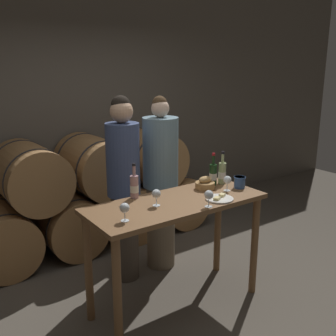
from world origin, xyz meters
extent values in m
plane|color=#564F44|center=(0.00, 0.00, 0.00)|extent=(10.00, 10.00, 0.00)
cube|color=#60594F|center=(0.00, 2.13, 1.60)|extent=(10.00, 0.12, 3.20)
cylinder|color=#9E7042|center=(-1.07, 1.57, 0.33)|extent=(0.66, 0.86, 0.66)
cylinder|color=#2D2D33|center=(-1.07, 1.30, 0.33)|extent=(0.67, 0.02, 0.67)
cylinder|color=#9E7042|center=(-0.36, 1.57, 0.33)|extent=(0.66, 0.86, 0.66)
cylinder|color=#2D2D33|center=(-0.36, 1.30, 0.33)|extent=(0.67, 0.02, 0.67)
cylinder|color=#2D2D33|center=(-0.36, 1.85, 0.33)|extent=(0.67, 0.02, 0.67)
cylinder|color=#9E7042|center=(0.36, 1.57, 0.33)|extent=(0.66, 0.86, 0.66)
cylinder|color=#2D2D33|center=(0.36, 1.30, 0.33)|extent=(0.67, 0.02, 0.67)
cylinder|color=#2D2D33|center=(0.36, 1.85, 0.33)|extent=(0.67, 0.02, 0.67)
cylinder|color=#9E7042|center=(1.07, 1.57, 0.33)|extent=(0.66, 0.86, 0.66)
cylinder|color=#2D2D33|center=(1.07, 1.30, 0.33)|extent=(0.67, 0.02, 0.67)
cylinder|color=#2D2D33|center=(1.07, 1.85, 0.33)|extent=(0.67, 0.02, 0.67)
cylinder|color=#9E7042|center=(-0.72, 1.57, 0.92)|extent=(0.66, 0.86, 0.66)
cylinder|color=#2D2D33|center=(-0.72, 1.30, 0.92)|extent=(0.67, 0.02, 0.67)
cylinder|color=#2D2D33|center=(-0.72, 1.85, 0.92)|extent=(0.67, 0.02, 0.67)
cylinder|color=#9E7042|center=(0.00, 1.57, 0.92)|extent=(0.66, 0.86, 0.66)
cylinder|color=#2D2D33|center=(0.00, 1.30, 0.92)|extent=(0.67, 0.02, 0.67)
cylinder|color=#2D2D33|center=(0.00, 1.85, 0.92)|extent=(0.67, 0.02, 0.67)
cylinder|color=#9E7042|center=(0.72, 1.57, 0.92)|extent=(0.66, 0.86, 0.66)
cylinder|color=#2D2D33|center=(0.72, 1.30, 0.92)|extent=(0.67, 0.02, 0.67)
cylinder|color=#2D2D33|center=(0.72, 1.85, 0.92)|extent=(0.67, 0.02, 0.67)
cylinder|color=brown|center=(-0.69, -0.24, 0.46)|extent=(0.06, 0.06, 0.92)
cylinder|color=brown|center=(0.69, -0.24, 0.46)|extent=(0.06, 0.06, 0.92)
cylinder|color=brown|center=(-0.69, 0.24, 0.46)|extent=(0.06, 0.06, 0.92)
cylinder|color=brown|center=(0.69, 0.24, 0.46)|extent=(0.06, 0.06, 0.92)
cube|color=brown|center=(0.00, 0.00, 0.94)|extent=(1.50, 0.61, 0.04)
cylinder|color=#4C4238|center=(-0.12, 0.66, 0.43)|extent=(0.25, 0.25, 0.85)
cylinder|color=#3D4C75|center=(-0.12, 0.66, 1.19)|extent=(0.31, 0.31, 0.67)
sphere|color=tan|center=(-0.12, 0.66, 1.63)|extent=(0.21, 0.21, 0.21)
sphere|color=black|center=(-0.12, 0.67, 1.69)|extent=(0.17, 0.17, 0.17)
cylinder|color=#756651|center=(0.29, 0.66, 0.43)|extent=(0.28, 0.28, 0.86)
cylinder|color=gray|center=(0.29, 0.66, 1.20)|extent=(0.35, 0.35, 0.68)
sphere|color=beige|center=(0.29, 0.66, 1.63)|extent=(0.17, 0.17, 0.17)
sphere|color=#47331E|center=(0.29, 0.67, 1.68)|extent=(0.14, 0.14, 0.14)
cylinder|color=#193819|center=(0.53, 0.16, 1.05)|extent=(0.07, 0.07, 0.19)
cylinder|color=#193819|center=(0.53, 0.16, 1.19)|extent=(0.03, 0.03, 0.09)
cylinder|color=maroon|center=(0.53, 0.16, 1.25)|extent=(0.03, 0.03, 0.02)
cylinder|color=white|center=(0.53, 0.16, 1.04)|extent=(0.07, 0.07, 0.06)
cylinder|color=#ADBC7F|center=(0.63, 0.14, 1.06)|extent=(0.07, 0.07, 0.20)
cylinder|color=#ADBC7F|center=(0.63, 0.14, 1.20)|extent=(0.03, 0.03, 0.09)
cylinder|color=black|center=(0.63, 0.14, 1.25)|extent=(0.03, 0.03, 0.02)
cylinder|color=white|center=(0.63, 0.14, 1.04)|extent=(0.07, 0.07, 0.06)
cylinder|color=#BC8E93|center=(-0.24, 0.26, 1.05)|extent=(0.07, 0.07, 0.19)
cylinder|color=#BC8E93|center=(-0.24, 0.26, 1.19)|extent=(0.03, 0.03, 0.09)
cylinder|color=black|center=(-0.24, 0.26, 1.24)|extent=(0.03, 0.03, 0.02)
cylinder|color=white|center=(-0.24, 0.26, 1.04)|extent=(0.07, 0.07, 0.06)
cylinder|color=#335693|center=(0.66, -0.05, 1.01)|extent=(0.10, 0.10, 0.10)
cylinder|color=#335693|center=(0.66, -0.05, 1.06)|extent=(0.11, 0.11, 0.01)
cylinder|color=#A87F4C|center=(0.39, 0.11, 0.99)|extent=(0.17, 0.17, 0.06)
ellipsoid|color=tan|center=(0.39, 0.11, 1.04)|extent=(0.13, 0.08, 0.06)
cylinder|color=white|center=(0.30, -0.18, 0.97)|extent=(0.23, 0.23, 0.01)
cube|color=beige|center=(0.35, -0.16, 0.98)|extent=(0.07, 0.06, 0.02)
cube|color=#E0CC7F|center=(0.26, -0.20, 0.98)|extent=(0.07, 0.06, 0.02)
cylinder|color=white|center=(-0.55, -0.13, 0.96)|extent=(0.06, 0.06, 0.00)
cylinder|color=white|center=(-0.55, -0.13, 0.99)|extent=(0.01, 0.01, 0.06)
sphere|color=white|center=(-0.55, -0.13, 1.06)|extent=(0.07, 0.07, 0.07)
cylinder|color=white|center=(-0.20, 0.00, 0.96)|extent=(0.06, 0.06, 0.00)
cylinder|color=white|center=(-0.20, 0.00, 0.99)|extent=(0.01, 0.01, 0.06)
sphere|color=white|center=(-0.20, 0.00, 1.06)|extent=(0.07, 0.07, 0.07)
cylinder|color=white|center=(0.12, -0.26, 0.96)|extent=(0.06, 0.06, 0.00)
cylinder|color=white|center=(0.12, -0.26, 0.99)|extent=(0.01, 0.01, 0.06)
sphere|color=white|center=(0.12, -0.26, 1.06)|extent=(0.07, 0.07, 0.07)
cylinder|color=white|center=(0.52, -0.05, 0.96)|extent=(0.06, 0.06, 0.00)
cylinder|color=white|center=(0.52, -0.05, 0.99)|extent=(0.01, 0.01, 0.06)
sphere|color=white|center=(0.52, -0.05, 1.06)|extent=(0.07, 0.07, 0.07)
camera|label=1|loc=(-1.80, -2.42, 2.04)|focal=42.00mm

